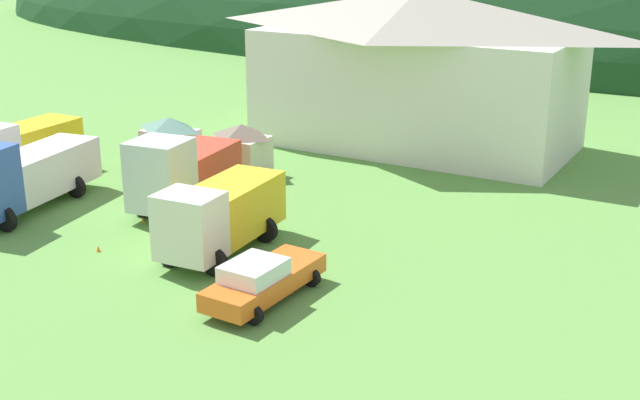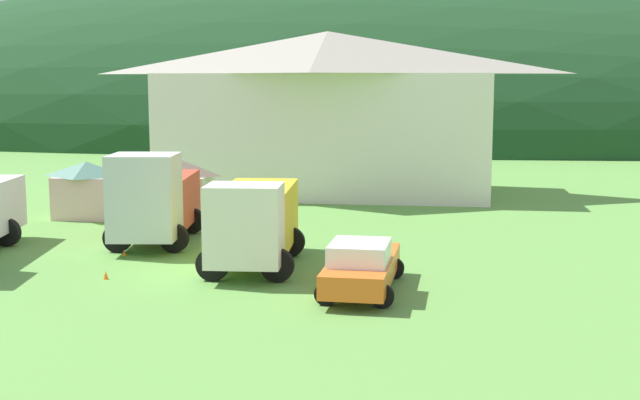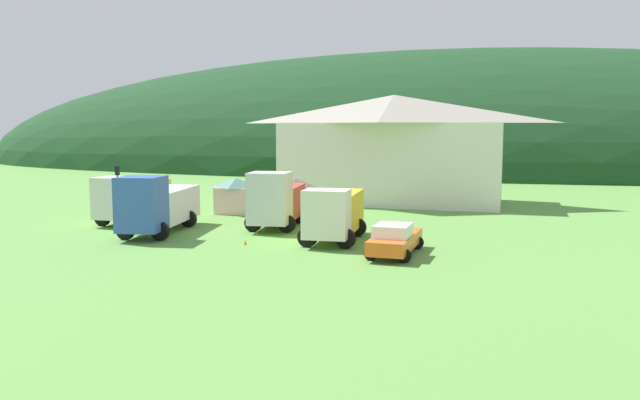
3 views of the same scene
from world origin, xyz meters
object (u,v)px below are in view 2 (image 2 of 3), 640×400
at_px(play_shed_pink, 87,189).
at_px(depot_building, 328,110).
at_px(play_shed_cream, 183,189).
at_px(traffic_cone_near_pickup, 124,256).
at_px(heavy_rig_striped, 254,219).
at_px(tow_truck_silver, 154,198).
at_px(traffic_cone_mid_row, 106,279).
at_px(service_pickup_orange, 362,266).

bearing_deg(play_shed_pink, depot_building, 46.96).
height_order(play_shed_cream, play_shed_pink, play_shed_cream).
bearing_deg(traffic_cone_near_pickup, heavy_rig_striped, -13.02).
distance_m(play_shed_cream, traffic_cone_near_pickup, 8.57).
distance_m(play_shed_cream, heavy_rig_striped, 11.16).
bearing_deg(play_shed_cream, tow_truck_silver, -83.07).
xyz_separation_m(heavy_rig_striped, traffic_cone_mid_row, (-4.46, -2.43, -1.70)).
relative_size(play_shed_pink, traffic_cone_mid_row, 5.72).
height_order(play_shed_cream, traffic_cone_mid_row, play_shed_cream).
xyz_separation_m(tow_truck_silver, traffic_cone_mid_row, (0.39, -6.01, -1.86)).
distance_m(tow_truck_silver, traffic_cone_mid_row, 6.31).
relative_size(play_shed_cream, traffic_cone_mid_row, 5.19).
xyz_separation_m(play_shed_cream, traffic_cone_near_pickup, (0.35, -8.44, -1.43)).
distance_m(service_pickup_orange, traffic_cone_near_pickup, 10.19).
height_order(traffic_cone_near_pickup, traffic_cone_mid_row, traffic_cone_mid_row).
relative_size(service_pickup_orange, traffic_cone_mid_row, 10.17).
bearing_deg(traffic_cone_near_pickup, depot_building, 74.62).
relative_size(play_shed_pink, service_pickup_orange, 0.56).
bearing_deg(play_shed_cream, heavy_rig_striped, -59.91).
bearing_deg(play_shed_pink, tow_truck_silver, -46.81).
height_order(depot_building, traffic_cone_near_pickup, depot_building).
xyz_separation_m(depot_building, play_shed_pink, (-10.07, -10.78, -3.39)).
relative_size(depot_building, traffic_cone_near_pickup, 42.53).
distance_m(play_shed_pink, heavy_rig_striped, 13.71).
height_order(tow_truck_silver, service_pickup_orange, tow_truck_silver).
xyz_separation_m(play_shed_cream, traffic_cone_mid_row, (1.13, -12.08, -1.43)).
bearing_deg(heavy_rig_striped, traffic_cone_near_pickup, -107.11).
height_order(depot_building, play_shed_pink, depot_building).
relative_size(depot_building, tow_truck_silver, 2.85).
bearing_deg(traffic_cone_near_pickup, service_pickup_orange, -24.13).
bearing_deg(heavy_rig_striped, traffic_cone_mid_row, -65.57).
bearing_deg(heavy_rig_striped, service_pickup_orange, 49.79).
bearing_deg(traffic_cone_mid_row, heavy_rig_striped, 28.52).
xyz_separation_m(heavy_rig_striped, traffic_cone_near_pickup, (-5.24, 1.21, -1.70)).
xyz_separation_m(service_pickup_orange, traffic_cone_near_pickup, (-9.27, 4.15, -0.83)).
distance_m(heavy_rig_striped, traffic_cone_near_pickup, 5.64).
height_order(tow_truck_silver, heavy_rig_striped, tow_truck_silver).
distance_m(heavy_rig_striped, traffic_cone_mid_row, 5.36).
distance_m(heavy_rig_striped, service_pickup_orange, 5.06).
bearing_deg(play_shed_cream, depot_building, 61.92).
xyz_separation_m(play_shed_pink, tow_truck_silver, (5.28, -5.63, 0.46)).
bearing_deg(tow_truck_silver, heavy_rig_striped, 46.24).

